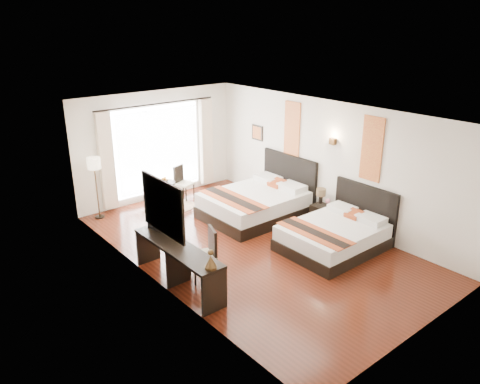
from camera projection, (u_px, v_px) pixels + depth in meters
floor at (252, 246)px, 9.77m from camera, size 4.50×7.50×0.01m
ceiling at (254, 113)px, 8.79m from camera, size 4.50×7.50×0.02m
wall_headboard at (328, 162)px, 10.61m from camera, size 0.01×7.50×2.80m
wall_desk at (153, 210)px, 7.94m from camera, size 0.01×7.50×2.80m
wall_window at (157, 146)px, 11.99m from camera, size 4.50×0.01×2.80m
wall_entry at (427, 251)px, 6.57m from camera, size 4.50×0.01×2.80m
window_glass at (158, 149)px, 12.01m from camera, size 2.40×0.02×2.20m
sheer_curtain at (159, 150)px, 11.97m from camera, size 2.30×0.02×2.10m
drape_left at (107, 161)px, 11.08m from camera, size 0.35×0.14×2.35m
drape_right at (206, 142)px, 12.81m from camera, size 0.35×0.14×2.35m
art_panel_near at (372, 149)px, 9.59m from camera, size 0.03×0.50×1.35m
art_panel_far at (292, 130)px, 11.24m from camera, size 0.03×0.50×1.35m
wall_sconce at (333, 141)px, 10.29m from camera, size 0.10×0.14×0.14m
mirror_frame at (163, 207)px, 7.69m from camera, size 0.04×1.25×0.95m
mirror_glass at (164, 207)px, 7.71m from camera, size 0.01×1.12×0.82m
bed_near at (336, 234)px, 9.59m from camera, size 2.07×1.61×1.16m
bed_far at (257, 202)px, 11.15m from camera, size 2.34×1.83×1.33m
nightstand at (322, 215)px, 10.76m from camera, size 0.37×0.46×0.44m
table_lamp at (321, 193)px, 10.61m from camera, size 0.22×0.22×0.35m
vase at (328, 203)px, 10.51m from camera, size 0.12×0.12×0.12m
console_desk at (178, 265)px, 8.24m from camera, size 0.50×2.20×0.76m
television at (161, 222)px, 8.43m from camera, size 0.34×0.89×0.51m
bronze_figurine at (211, 260)px, 7.33m from camera, size 0.22×0.22×0.29m
desk_chair at (204, 263)px, 8.47m from camera, size 0.57×0.57×0.96m
floor_lamp at (94, 168)px, 10.73m from camera, size 0.30×0.30×1.48m
side_table at (165, 194)px, 11.76m from camera, size 0.55×0.55×0.63m
fruit_bowl at (164, 181)px, 11.67m from camera, size 0.28×0.28×0.05m
window_chair at (184, 189)px, 12.27m from camera, size 0.52×0.52×0.87m
jute_rug at (172, 208)px, 11.70m from camera, size 1.35×1.03×0.01m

